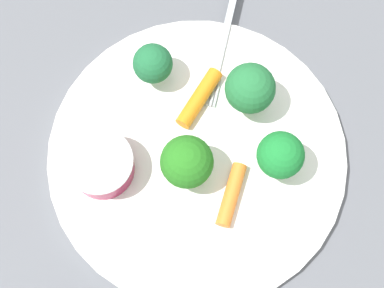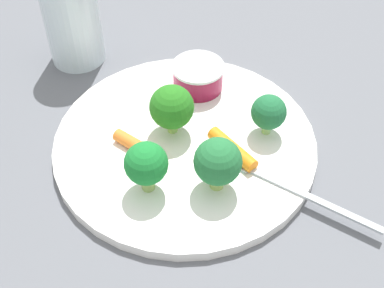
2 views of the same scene
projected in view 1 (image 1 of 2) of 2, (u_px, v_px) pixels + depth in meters
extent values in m
plane|color=slate|center=(197.00, 157.00, 0.53)|extent=(2.40, 2.40, 0.00)
cylinder|color=white|center=(197.00, 156.00, 0.52)|extent=(0.27, 0.27, 0.01)
cylinder|color=maroon|center=(102.00, 166.00, 0.50)|extent=(0.06, 0.06, 0.03)
cylinder|color=silver|center=(99.00, 161.00, 0.49)|extent=(0.06, 0.06, 0.00)
cylinder|color=#8FC570|center=(154.00, 73.00, 0.53)|extent=(0.01, 0.01, 0.01)
sphere|color=#20683A|center=(153.00, 64.00, 0.51)|extent=(0.04, 0.04, 0.04)
cylinder|color=#95C663|center=(188.00, 170.00, 0.50)|extent=(0.01, 0.01, 0.02)
sphere|color=#27761E|center=(188.00, 162.00, 0.48)|extent=(0.05, 0.05, 0.05)
cylinder|color=#99BB5A|center=(247.00, 99.00, 0.52)|extent=(0.01, 0.01, 0.02)
sphere|color=#24703A|center=(250.00, 88.00, 0.50)|extent=(0.04, 0.04, 0.04)
cylinder|color=#89AB57|center=(276.00, 163.00, 0.50)|extent=(0.01, 0.01, 0.02)
sphere|color=#1C7E32|center=(281.00, 155.00, 0.48)|extent=(0.04, 0.04, 0.04)
cylinder|color=orange|center=(231.00, 195.00, 0.50)|extent=(0.02, 0.06, 0.01)
cylinder|color=orange|center=(199.00, 98.00, 0.53)|extent=(0.02, 0.06, 0.01)
cube|color=#B0B9BF|center=(229.00, 16.00, 0.56)|extent=(0.04, 0.13, 0.00)
cube|color=#B0B9BF|center=(217.00, 93.00, 0.53)|extent=(0.01, 0.03, 0.00)
cube|color=#B0B9BF|center=(213.00, 92.00, 0.53)|extent=(0.01, 0.03, 0.00)
cube|color=#B0B9BF|center=(210.00, 92.00, 0.53)|extent=(0.01, 0.03, 0.00)
cube|color=#B0B9BF|center=(206.00, 91.00, 0.53)|extent=(0.01, 0.03, 0.00)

